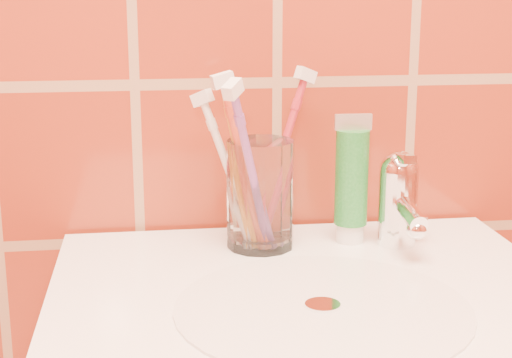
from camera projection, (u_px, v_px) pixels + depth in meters
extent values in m
cylinder|color=silver|center=(323.00, 307.00, 0.79)|extent=(0.30, 0.30, 0.00)
cylinder|color=white|center=(323.00, 305.00, 0.79)|extent=(0.04, 0.04, 0.00)
cylinder|color=white|center=(260.00, 194.00, 0.96)|extent=(0.09, 0.09, 0.13)
cylinder|color=white|center=(350.00, 232.00, 0.99)|extent=(0.03, 0.03, 0.02)
cylinder|color=#1A6F25|center=(352.00, 177.00, 0.97)|extent=(0.04, 0.04, 0.12)
cube|color=beige|center=(353.00, 122.00, 0.95)|extent=(0.05, 0.01, 0.02)
cylinder|color=white|center=(398.00, 208.00, 0.97)|extent=(0.05, 0.05, 0.09)
sphere|color=white|center=(399.00, 170.00, 0.96)|extent=(0.05, 0.05, 0.05)
cylinder|color=white|center=(408.00, 210.00, 0.93)|extent=(0.02, 0.09, 0.03)
cube|color=white|center=(403.00, 158.00, 0.94)|extent=(0.02, 0.06, 0.01)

